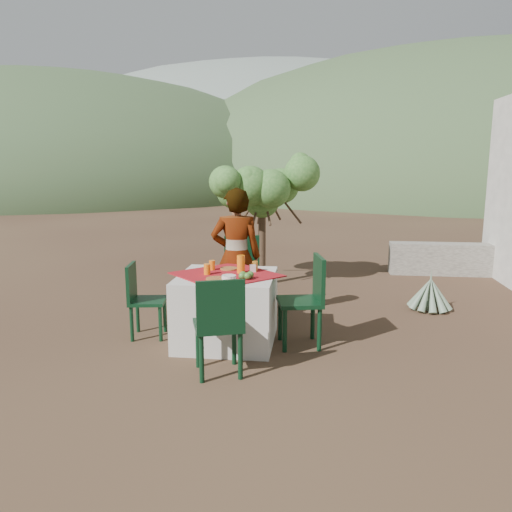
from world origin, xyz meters
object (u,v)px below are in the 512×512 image
at_px(person, 236,257).
at_px(juice_pitcher, 241,264).
at_px(chair_far, 243,271).
at_px(agave, 430,294).
at_px(chair_left, 141,297).
at_px(table, 227,308).
at_px(chair_near, 219,322).
at_px(chair_right, 307,296).
at_px(shrub_tree, 266,195).

height_order(person, juice_pitcher, person).
height_order(chair_far, agave, chair_far).
relative_size(chair_far, agave, 1.61).
distance_m(chair_left, person, 1.21).
distance_m(person, agave, 2.69).
distance_m(table, agave, 2.91).
xyz_separation_m(table, chair_near, (0.10, -0.90, 0.14)).
xyz_separation_m(table, agave, (2.48, 1.52, -0.17)).
bearing_deg(chair_right, chair_far, -153.97).
xyz_separation_m(table, chair_far, (0.02, 1.11, 0.17)).
relative_size(chair_near, juice_pitcher, 4.83).
bearing_deg(chair_right, juice_pitcher, -107.09).
bearing_deg(juice_pitcher, chair_right, -5.46).
height_order(chair_right, juice_pitcher, chair_right).
height_order(shrub_tree, juice_pitcher, shrub_tree).
bearing_deg(chair_left, chair_right, -99.68).
bearing_deg(chair_right, chair_near, -52.15).
distance_m(table, person, 0.81).
bearing_deg(shrub_tree, chair_near, -90.95).
bearing_deg(shrub_tree, agave, -26.58).
xyz_separation_m(chair_far, shrub_tree, (0.14, 1.58, 0.88)).
bearing_deg(person, chair_right, 133.30).
bearing_deg(chair_near, chair_far, -106.46).
distance_m(chair_right, person, 1.14).
xyz_separation_m(table, juice_pitcher, (0.15, 0.07, 0.48)).
height_order(chair_far, juice_pitcher, chair_far).
xyz_separation_m(shrub_tree, juice_pitcher, (-0.01, -2.61, -0.57)).
bearing_deg(agave, juice_pitcher, -148.02).
height_order(chair_near, shrub_tree, shrub_tree).
xyz_separation_m(table, person, (-0.00, 0.67, 0.44)).
distance_m(chair_far, chair_near, 2.01).
xyz_separation_m(chair_left, agave, (3.45, 1.48, -0.26)).
height_order(chair_far, person, person).
distance_m(chair_far, chair_left, 1.46).
distance_m(table, chair_near, 0.92).
xyz_separation_m(chair_near, chair_right, (0.78, 0.91, 0.02)).
height_order(chair_far, chair_left, chair_far).
bearing_deg(chair_right, agave, 121.87).
relative_size(chair_left, juice_pitcher, 4.32).
xyz_separation_m(chair_right, person, (-0.87, 0.67, 0.28)).
height_order(chair_right, shrub_tree, shrub_tree).
relative_size(chair_left, agave, 1.36).
bearing_deg(table, chair_right, 0.17).
bearing_deg(person, juice_pitcher, 94.84).
bearing_deg(person, table, 81.01).
bearing_deg(chair_far, chair_left, -148.47).
height_order(chair_near, juice_pitcher, juice_pitcher).
distance_m(chair_left, shrub_tree, 3.03).
bearing_deg(juice_pitcher, shrub_tree, 89.84).
bearing_deg(juice_pitcher, chair_far, 97.17).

